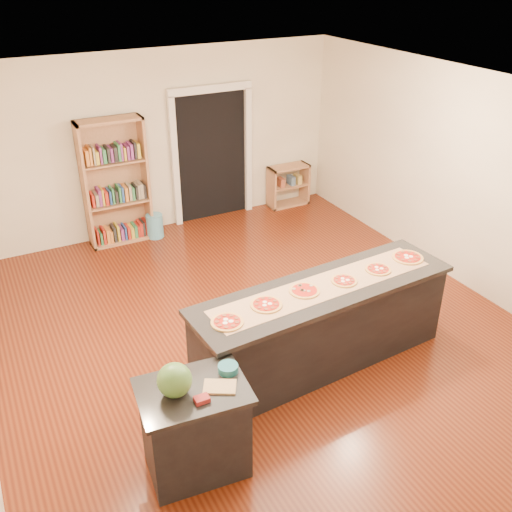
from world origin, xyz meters
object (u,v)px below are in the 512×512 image
kitchen_island (322,325)px  side_counter (195,429)px  low_shelf (288,186)px  watermelon (174,380)px  bookshelf (116,183)px  waste_bin (155,226)px

kitchen_island → side_counter: size_ratio=3.26×
side_counter → low_shelf: size_ratio=1.24×
side_counter → low_shelf: (3.69, 4.69, -0.09)m
low_shelf → watermelon: bearing=-129.3°
bookshelf → watermelon: (-0.81, -4.67, 0.07)m
low_shelf → kitchen_island: bearing=-115.8°
low_shelf → waste_bin: (-2.52, -0.14, -0.17)m
kitchen_island → waste_bin: bearing=95.3°
low_shelf → waste_bin: size_ratio=1.91×
bookshelf → side_counter: bearing=-98.1°
watermelon → waste_bin: bearing=73.9°
side_counter → low_shelf: 5.97m
side_counter → low_shelf: bearing=57.8°
bookshelf → low_shelf: bookshelf is taller
side_counter → waste_bin: side_counter is taller
side_counter → watermelon: watermelon is taller
waste_bin → watermelon: watermelon is taller
kitchen_island → waste_bin: kitchen_island is taller
waste_bin → watermelon: 4.80m
kitchen_island → low_shelf: size_ratio=4.05×
side_counter → watermelon: (-0.14, 0.01, 0.58)m
kitchen_island → waste_bin: 3.89m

